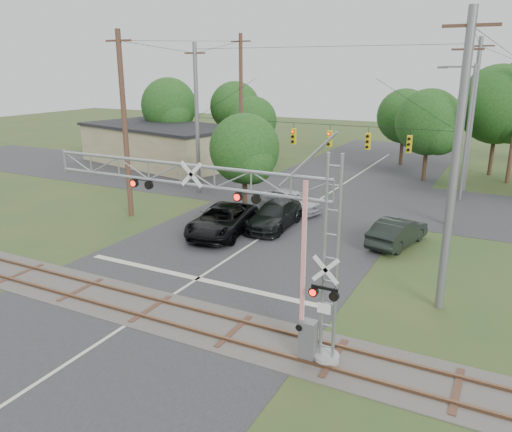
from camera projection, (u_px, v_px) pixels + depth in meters
The scene contains 14 objects.
ground at pixel (118, 331), 19.12m from camera, with size 160.00×160.00×0.00m, color #2D4921.
road_main at pixel (243, 250), 27.63m from camera, with size 14.00×90.00×0.02m, color #27272A.
road_cross at pixel (328, 194), 39.54m from camera, with size 90.00×12.00×0.02m, color #27272A.
railroad_track at pixel (151, 309), 20.82m from camera, with size 90.00×3.20×0.17m.
crossing_gantry at pixel (235, 222), 17.32m from camera, with size 12.09×0.93×7.24m.
traffic_signal_span at pixel (324, 129), 34.13m from camera, with size 19.34×0.36×11.50m.
pickup_black at pixel (222, 220), 30.02m from camera, with size 2.88×6.25×1.74m, color black.
car_dark at pixel (275, 215), 31.22m from camera, with size 2.23×5.49×1.59m, color black.
sedan_silver at pixel (290, 200), 34.71m from camera, with size 1.89×4.69×1.60m, color #A1A3A8.
suv_dark at pixel (398, 232), 28.16m from camera, with size 1.67×4.79×1.58m, color black.
commercial_building at pixel (162, 144), 51.73m from camera, with size 18.69×12.43×4.00m.
streetlight at pixel (465, 126), 36.46m from camera, with size 2.65×0.28×9.95m.
utility_poles at pixel (352, 120), 35.80m from camera, with size 25.03×27.64×12.62m.
treeline at pixel (393, 114), 46.42m from camera, with size 49.80×30.58×10.02m.
Camera 1 is at (12.54, -12.70, 9.74)m, focal length 35.00 mm.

